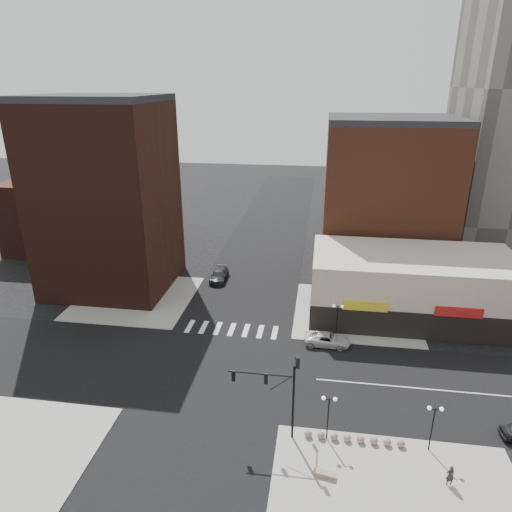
# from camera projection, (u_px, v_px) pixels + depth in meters

# --- Properties ---
(ground) EXTENTS (240.00, 240.00, 0.00)m
(ground) POSITION_uv_depth(u_px,v_px,m) (217.00, 371.00, 46.13)
(ground) COLOR black
(ground) RESTS_ON ground
(road_ew) EXTENTS (200.00, 14.00, 0.02)m
(road_ew) POSITION_uv_depth(u_px,v_px,m) (217.00, 370.00, 46.12)
(road_ew) COLOR black
(road_ew) RESTS_ON ground
(road_ns) EXTENTS (14.00, 200.00, 0.02)m
(road_ns) POSITION_uv_depth(u_px,v_px,m) (217.00, 370.00, 46.12)
(road_ns) COLOR black
(road_ns) RESTS_ON ground
(sidewalk_nw) EXTENTS (15.00, 15.00, 0.12)m
(sidewalk_nw) POSITION_uv_depth(u_px,v_px,m) (136.00, 298.00, 61.45)
(sidewalk_nw) COLOR gray
(sidewalk_nw) RESTS_ON ground
(sidewalk_ne) EXTENTS (15.00, 15.00, 0.12)m
(sidewalk_ne) POSITION_uv_depth(u_px,v_px,m) (355.00, 312.00, 57.51)
(sidewalk_ne) COLOR gray
(sidewalk_ne) RESTS_ON ground
(sidewalk_se) EXTENTS (18.00, 14.00, 0.12)m
(sidewalk_se) POSITION_uv_depth(u_px,v_px,m) (400.00, 511.00, 31.01)
(sidewalk_se) COLOR gray
(sidewalk_se) RESTS_ON ground
(building_nw) EXTENTS (16.00, 15.00, 25.00)m
(building_nw) POSITION_uv_depth(u_px,v_px,m) (107.00, 199.00, 61.27)
(building_nw) COLOR #341910
(building_nw) RESTS_ON ground
(building_nw_low) EXTENTS (20.00, 18.00, 12.00)m
(building_nw_low) POSITION_uv_depth(u_px,v_px,m) (81.00, 211.00, 79.68)
(building_nw_low) COLOR #341910
(building_nw_low) RESTS_ON ground
(building_ne_midrise) EXTENTS (18.00, 15.00, 22.00)m
(building_ne_midrise) POSITION_uv_depth(u_px,v_px,m) (386.00, 200.00, 66.79)
(building_ne_midrise) COLOR brown
(building_ne_midrise) RESTS_ON ground
(building_ne_row) EXTENTS (24.20, 12.20, 8.00)m
(building_ne_row) POSITION_uv_depth(u_px,v_px,m) (411.00, 291.00, 55.92)
(building_ne_row) COLOR beige
(building_ne_row) RESTS_ON ground
(traffic_signal) EXTENTS (5.59, 3.09, 7.77)m
(traffic_signal) POSITION_uv_depth(u_px,v_px,m) (282.00, 384.00, 36.13)
(traffic_signal) COLOR black
(traffic_signal) RESTS_ON ground
(street_lamp_se_a) EXTENTS (1.22, 0.32, 4.16)m
(street_lamp_se_a) POSITION_uv_depth(u_px,v_px,m) (329.00, 407.00, 36.06)
(street_lamp_se_a) COLOR black
(street_lamp_se_a) RESTS_ON sidewalk_se
(street_lamp_se_b) EXTENTS (1.22, 0.32, 4.16)m
(street_lamp_se_b) POSITION_uv_depth(u_px,v_px,m) (434.00, 417.00, 34.97)
(street_lamp_se_b) COLOR black
(street_lamp_se_b) RESTS_ON sidewalk_se
(street_lamp_ne) EXTENTS (1.22, 0.32, 4.16)m
(street_lamp_ne) POSITION_uv_depth(u_px,v_px,m) (338.00, 313.00, 50.69)
(street_lamp_ne) COLOR black
(street_lamp_ne) RESTS_ON sidewalk_ne
(bollard_row) EXTENTS (7.98, 0.63, 0.63)m
(bollard_row) POSITION_uv_depth(u_px,v_px,m) (354.00, 438.00, 36.79)
(bollard_row) COLOR #89715E
(bollard_row) RESTS_ON sidewalk_se
(white_suv) EXTENTS (5.08, 2.47, 1.39)m
(white_suv) POSITION_uv_depth(u_px,v_px,m) (327.00, 339.00, 50.37)
(white_suv) COLOR silver
(white_suv) RESTS_ON ground
(dark_sedan_north) EXTENTS (2.27, 5.40, 1.56)m
(dark_sedan_north) POSITION_uv_depth(u_px,v_px,m) (219.00, 275.00, 66.68)
(dark_sedan_north) COLOR black
(dark_sedan_north) RESTS_ON ground
(pedestrian) EXTENTS (0.69, 0.53, 1.69)m
(pedestrian) POSITION_uv_depth(u_px,v_px,m) (450.00, 475.00, 32.71)
(pedestrian) COLOR #27252A
(pedestrian) RESTS_ON sidewalk_se
(stone_bench) EXTENTS (1.69, 0.78, 0.38)m
(stone_bench) POSITION_uv_depth(u_px,v_px,m) (324.00, 474.00, 33.61)
(stone_bench) COLOR gray
(stone_bench) RESTS_ON sidewalk_se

